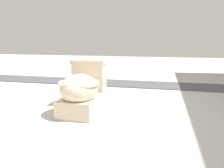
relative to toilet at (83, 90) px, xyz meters
The scene contains 3 objects.
ground_plane 0.30m from the toilet, 111.26° to the left, with size 14.00×14.00×0.00m, color #B7B2A8.
gravel_strip 1.63m from the toilet, 154.79° to the left, with size 0.56×8.00×0.01m, color #4C4C51.
toilet is the anchor object (origin of this frame).
Camera 1 is at (2.08, 0.58, 0.73)m, focal length 35.00 mm.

